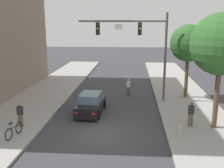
{
  "coord_description": "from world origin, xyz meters",
  "views": [
    {
      "loc": [
        1.87,
        -15.24,
        6.84
      ],
      "look_at": [
        0.21,
        5.39,
        2.0
      ],
      "focal_mm": 42.33,
      "sensor_mm": 36.0,
      "label": 1
    }
  ],
  "objects_px": {
    "car_lead_black": "(91,104)",
    "pedestrian_sidewalk_right_walker": "(191,113)",
    "bicycle_leaning": "(14,130)",
    "fire_hydrant": "(180,131)",
    "pedestrian_sidewalk_left_walker": "(20,114)",
    "street_tree_nearest": "(221,45)",
    "pedestrian_crossing_road": "(128,86)",
    "street_tree_second": "(189,43)",
    "traffic_signal_mast": "(140,40)"
  },
  "relations": [
    {
      "from": "bicycle_leaning",
      "to": "fire_hydrant",
      "type": "distance_m",
      "value": 9.93
    },
    {
      "from": "car_lead_black",
      "to": "pedestrian_crossing_road",
      "type": "relative_size",
      "value": 2.64
    },
    {
      "from": "pedestrian_sidewalk_left_walker",
      "to": "bicycle_leaning",
      "type": "xyz_separation_m",
      "value": [
        0.23,
        -1.5,
        -0.52
      ]
    },
    {
      "from": "pedestrian_sidewalk_right_walker",
      "to": "street_tree_nearest",
      "type": "relative_size",
      "value": 0.22
    },
    {
      "from": "traffic_signal_mast",
      "to": "pedestrian_crossing_road",
      "type": "bearing_deg",
      "value": 118.46
    },
    {
      "from": "pedestrian_sidewalk_left_walker",
      "to": "street_tree_second",
      "type": "height_order",
      "value": "street_tree_second"
    },
    {
      "from": "street_tree_nearest",
      "to": "pedestrian_sidewalk_right_walker",
      "type": "bearing_deg",
      "value": 177.13
    },
    {
      "from": "pedestrian_sidewalk_left_walker",
      "to": "bicycle_leaning",
      "type": "height_order",
      "value": "pedestrian_sidewalk_left_walker"
    },
    {
      "from": "traffic_signal_mast",
      "to": "pedestrian_sidewalk_right_walker",
      "type": "relative_size",
      "value": 4.57
    },
    {
      "from": "pedestrian_sidewalk_left_walker",
      "to": "fire_hydrant",
      "type": "relative_size",
      "value": 2.28
    },
    {
      "from": "bicycle_leaning",
      "to": "car_lead_black",
      "type": "bearing_deg",
      "value": 52.41
    },
    {
      "from": "traffic_signal_mast",
      "to": "fire_hydrant",
      "type": "xyz_separation_m",
      "value": [
        2.29,
        -7.59,
        -4.88
      ]
    },
    {
      "from": "car_lead_black",
      "to": "street_tree_nearest",
      "type": "bearing_deg",
      "value": -16.7
    },
    {
      "from": "pedestrian_crossing_road",
      "to": "traffic_signal_mast",
      "type": "bearing_deg",
      "value": -61.54
    },
    {
      "from": "pedestrian_sidewalk_left_walker",
      "to": "bicycle_leaning",
      "type": "distance_m",
      "value": 1.61
    },
    {
      "from": "car_lead_black",
      "to": "pedestrian_sidewalk_left_walker",
      "type": "bearing_deg",
      "value": -139.32
    },
    {
      "from": "pedestrian_sidewalk_left_walker",
      "to": "traffic_signal_mast",
      "type": "bearing_deg",
      "value": 41.39
    },
    {
      "from": "street_tree_second",
      "to": "car_lead_black",
      "type": "bearing_deg",
      "value": -149.97
    },
    {
      "from": "traffic_signal_mast",
      "to": "car_lead_black",
      "type": "relative_size",
      "value": 1.74
    },
    {
      "from": "pedestrian_sidewalk_right_walker",
      "to": "street_tree_nearest",
      "type": "distance_m",
      "value": 4.71
    },
    {
      "from": "traffic_signal_mast",
      "to": "street_tree_second",
      "type": "bearing_deg",
      "value": 16.25
    },
    {
      "from": "street_tree_nearest",
      "to": "traffic_signal_mast",
      "type": "bearing_deg",
      "value": 128.76
    },
    {
      "from": "street_tree_nearest",
      "to": "street_tree_second",
      "type": "xyz_separation_m",
      "value": [
        -0.5,
        7.19,
        -0.49
      ]
    },
    {
      "from": "car_lead_black",
      "to": "pedestrian_sidewalk_left_walker",
      "type": "relative_size",
      "value": 2.64
    },
    {
      "from": "pedestrian_sidewalk_right_walker",
      "to": "street_tree_second",
      "type": "bearing_deg",
      "value": 81.97
    },
    {
      "from": "traffic_signal_mast",
      "to": "pedestrian_crossing_road",
      "type": "distance_m",
      "value": 4.92
    },
    {
      "from": "pedestrian_sidewalk_right_walker",
      "to": "bicycle_leaning",
      "type": "distance_m",
      "value": 11.19
    },
    {
      "from": "car_lead_black",
      "to": "pedestrian_sidewalk_left_walker",
      "type": "distance_m",
      "value": 5.41
    },
    {
      "from": "pedestrian_sidewalk_left_walker",
      "to": "street_tree_nearest",
      "type": "height_order",
      "value": "street_tree_nearest"
    },
    {
      "from": "car_lead_black",
      "to": "fire_hydrant",
      "type": "height_order",
      "value": "car_lead_black"
    },
    {
      "from": "traffic_signal_mast",
      "to": "street_tree_second",
      "type": "distance_m",
      "value": 4.47
    },
    {
      "from": "pedestrian_sidewalk_left_walker",
      "to": "pedestrian_crossing_road",
      "type": "bearing_deg",
      "value": 51.75
    },
    {
      "from": "traffic_signal_mast",
      "to": "pedestrian_crossing_road",
      "type": "relative_size",
      "value": 4.57
    },
    {
      "from": "bicycle_leaning",
      "to": "street_tree_second",
      "type": "height_order",
      "value": "street_tree_second"
    },
    {
      "from": "pedestrian_crossing_road",
      "to": "pedestrian_sidewalk_right_walker",
      "type": "xyz_separation_m",
      "value": [
        4.25,
        -7.67,
        0.15
      ]
    },
    {
      "from": "car_lead_black",
      "to": "fire_hydrant",
      "type": "xyz_separation_m",
      "value": [
        6.03,
        -4.2,
        -0.22
      ]
    },
    {
      "from": "traffic_signal_mast",
      "to": "street_tree_second",
      "type": "xyz_separation_m",
      "value": [
        4.28,
        1.25,
        -0.35
      ]
    },
    {
      "from": "pedestrian_sidewalk_left_walker",
      "to": "street_tree_nearest",
      "type": "bearing_deg",
      "value": 4.36
    },
    {
      "from": "fire_hydrant",
      "to": "street_tree_second",
      "type": "distance_m",
      "value": 10.13
    },
    {
      "from": "pedestrian_crossing_road",
      "to": "street_tree_nearest",
      "type": "distance_m",
      "value": 10.69
    },
    {
      "from": "pedestrian_sidewalk_left_walker",
      "to": "street_tree_nearest",
      "type": "distance_m",
      "value": 13.41
    },
    {
      "from": "pedestrian_crossing_road",
      "to": "pedestrian_sidewalk_right_walker",
      "type": "distance_m",
      "value": 8.77
    },
    {
      "from": "pedestrian_sidewalk_right_walker",
      "to": "bicycle_leaning",
      "type": "relative_size",
      "value": 0.93
    },
    {
      "from": "pedestrian_sidewalk_left_walker",
      "to": "pedestrian_crossing_road",
      "type": "relative_size",
      "value": 1.0
    },
    {
      "from": "car_lead_black",
      "to": "pedestrian_sidewalk_right_walker",
      "type": "distance_m",
      "value": 7.45
    },
    {
      "from": "pedestrian_crossing_road",
      "to": "fire_hydrant",
      "type": "xyz_separation_m",
      "value": [
        3.26,
        -9.39,
        -0.41
      ]
    },
    {
      "from": "traffic_signal_mast",
      "to": "street_tree_nearest",
      "type": "xyz_separation_m",
      "value": [
        4.77,
        -5.95,
        0.14
      ]
    },
    {
      "from": "bicycle_leaning",
      "to": "fire_hydrant",
      "type": "height_order",
      "value": "bicycle_leaning"
    },
    {
      "from": "bicycle_leaning",
      "to": "street_tree_second",
      "type": "xyz_separation_m",
      "value": [
        11.89,
        9.66,
        4.49
      ]
    },
    {
      "from": "pedestrian_sidewalk_right_walker",
      "to": "street_tree_nearest",
      "type": "height_order",
      "value": "street_tree_nearest"
    }
  ]
}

